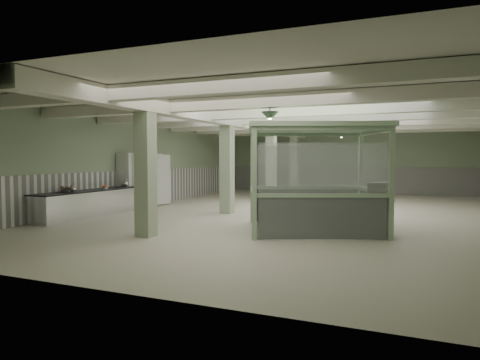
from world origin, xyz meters
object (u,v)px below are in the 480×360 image
at_px(prep_counter, 98,202).
at_px(filing_cabinet, 381,209).
at_px(walkin_cooler, 142,180).
at_px(guard_booth, 314,161).

height_order(prep_counter, filing_cabinet, filing_cabinet).
height_order(walkin_cooler, guard_booth, guard_booth).
height_order(prep_counter, guard_booth, guard_booth).
bearing_deg(filing_cabinet, guard_booth, -163.94).
height_order(guard_booth, filing_cabinet, guard_booth).
relative_size(walkin_cooler, guard_booth, 0.54).
xyz_separation_m(walkin_cooler, filing_cabinet, (9.67, -3.06, -0.41)).
bearing_deg(walkin_cooler, prep_counter, -88.24).
bearing_deg(filing_cabinet, prep_counter, -162.88).
bearing_deg(guard_booth, walkin_cooler, 137.22).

